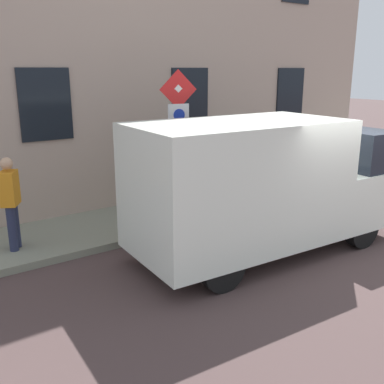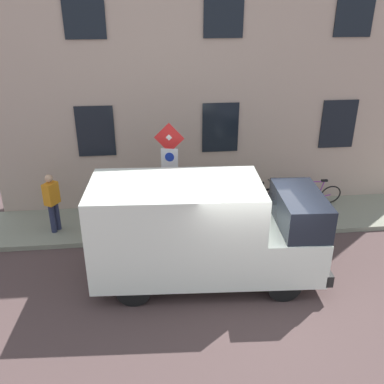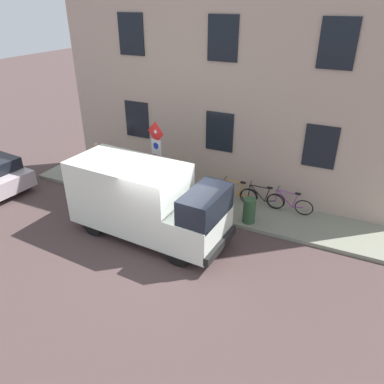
{
  "view_description": "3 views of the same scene",
  "coord_description": "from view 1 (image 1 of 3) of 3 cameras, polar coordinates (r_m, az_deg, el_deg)",
  "views": [
    {
      "loc": [
        -5.2,
        6.7,
        3.36
      ],
      "look_at": [
        2.0,
        1.56,
        0.9
      ],
      "focal_mm": 41.61,
      "sensor_mm": 36.0,
      "label": 1
    },
    {
      "loc": [
        -7.79,
        2.16,
        6.12
      ],
      "look_at": [
        2.24,
        1.08,
        1.47
      ],
      "focal_mm": 38.94,
      "sensor_mm": 36.0,
      "label": 2
    },
    {
      "loc": [
        -8.39,
        -4.93,
        7.16
      ],
      "look_at": [
        1.83,
        -0.01,
        1.21
      ],
      "focal_mm": 34.73,
      "sensor_mm": 36.0,
      "label": 3
    }
  ],
  "objects": [
    {
      "name": "bicycle_purple",
      "position": [
        13.52,
        11.63,
        3.02
      ],
      "size": [
        0.46,
        1.71,
        0.89
      ],
      "rotation": [
        0.0,
        0.0,
        1.57
      ],
      "color": "black",
      "rests_on": "sidewalk_slab"
    },
    {
      "name": "litter_bin",
      "position": [
        11.87,
        12.3,
        1.65
      ],
      "size": [
        0.44,
        0.44,
        0.9
      ],
      "primitive_type": "cylinder",
      "color": "#2D5133",
      "rests_on": "sidewalk_slab"
    },
    {
      "name": "sign_post_stacked",
      "position": [
        9.17,
        -1.76,
        7.83
      ],
      "size": [
        0.2,
        0.55,
        3.09
      ],
      "color": "#474C47",
      "rests_on": "sidewalk_slab"
    },
    {
      "name": "bicycle_black",
      "position": [
        12.8,
        8.48,
        2.47
      ],
      "size": [
        0.46,
        1.71,
        0.89
      ],
      "rotation": [
        0.0,
        0.0,
        1.66
      ],
      "color": "black",
      "rests_on": "sidewalk_slab"
    },
    {
      "name": "ground_plane",
      "position": [
        9.12,
        15.56,
        -6.7
      ],
      "size": [
        80.0,
        80.0,
        0.0
      ],
      "primitive_type": "plane",
      "color": "#4B3938"
    },
    {
      "name": "pedestrian",
      "position": [
        8.64,
        -22.22,
        -1.02
      ],
      "size": [
        0.48,
        0.43,
        1.72
      ],
      "rotation": [
        0.0,
        0.0,
        4.19
      ],
      "color": "#262B47",
      "rests_on": "sidewalk_slab"
    },
    {
      "name": "delivery_van",
      "position": [
        8.26,
        9.26,
        1.11
      ],
      "size": [
        2.31,
        5.44,
        2.5
      ],
      "rotation": [
        0.0,
        0.0,
        4.65
      ],
      "color": "white",
      "rests_on": "ground_plane"
    },
    {
      "name": "bicycle_orange",
      "position": [
        12.12,
        4.97,
        1.86
      ],
      "size": [
        0.46,
        1.72,
        0.89
      ],
      "rotation": [
        0.0,
        0.0,
        1.63
      ],
      "color": "black",
      "rests_on": "sidewalk_slab"
    },
    {
      "name": "sidewalk_slab",
      "position": [
        11.25,
        2.86,
        -1.51
      ],
      "size": [
        2.15,
        15.49,
        0.14
      ],
      "primitive_type": "cube",
      "color": "gray",
      "rests_on": "ground_plane"
    },
    {
      "name": "building_facade",
      "position": [
        11.93,
        -1.34,
        19.16
      ],
      "size": [
        0.75,
        13.49,
        8.24
      ],
      "color": "tan",
      "rests_on": "ground_plane"
    }
  ]
}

